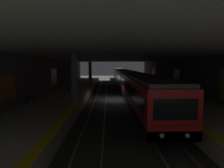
# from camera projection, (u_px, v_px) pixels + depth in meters

# --- Properties ---
(ground_plane) EXTENTS (120.00, 120.00, 0.00)m
(ground_plane) POSITION_uv_depth(u_px,v_px,m) (117.00, 100.00, 25.85)
(ground_plane) COLOR #383A38
(track_left) EXTENTS (60.00, 1.53, 0.16)m
(track_left) POSITION_uv_depth(u_px,v_px,m) (133.00, 99.00, 25.88)
(track_left) COLOR gray
(track_left) RESTS_ON ground
(track_right) EXTENTS (60.00, 1.53, 0.16)m
(track_right) POSITION_uv_depth(u_px,v_px,m) (101.00, 99.00, 25.80)
(track_right) COLOR gray
(track_right) RESTS_ON ground
(platform_left) EXTENTS (60.00, 5.30, 1.06)m
(platform_left) POSITION_uv_depth(u_px,v_px,m) (165.00, 96.00, 25.92)
(platform_left) COLOR beige
(platform_left) RESTS_ON ground
(platform_right) EXTENTS (60.00, 5.30, 1.06)m
(platform_right) POSITION_uv_depth(u_px,v_px,m) (68.00, 96.00, 25.67)
(platform_right) COLOR beige
(platform_right) RESTS_ON ground
(wall_left) EXTENTS (60.00, 0.56, 5.60)m
(wall_left) POSITION_uv_depth(u_px,v_px,m) (187.00, 79.00, 25.77)
(wall_left) COLOR slate
(wall_left) RESTS_ON ground
(wall_right) EXTENTS (60.00, 0.56, 5.60)m
(wall_right) POSITION_uv_depth(u_px,v_px,m) (46.00, 79.00, 25.42)
(wall_right) COLOR slate
(wall_right) RESTS_ON ground
(ceiling_slab) EXTENTS (60.00, 19.40, 0.40)m
(ceiling_slab) POSITION_uv_depth(u_px,v_px,m) (117.00, 56.00, 25.28)
(ceiling_slab) COLOR #ADAAA3
(ceiling_slab) RESTS_ON wall_left
(pillar_near) EXTENTS (0.56, 0.56, 4.55)m
(pillar_near) POSITION_uv_depth(u_px,v_px,m) (75.00, 79.00, 18.22)
(pillar_near) COLOR gray
(pillar_near) RESTS_ON platform_right
(pillar_far) EXTENTS (0.56, 0.56, 4.55)m
(pillar_far) POSITION_uv_depth(u_px,v_px,m) (90.00, 73.00, 33.75)
(pillar_far) COLOR gray
(pillar_far) RESTS_ON platform_right
(metro_train) EXTENTS (60.52, 2.83, 3.49)m
(metro_train) POSITION_uv_depth(u_px,v_px,m) (125.00, 78.00, 39.71)
(metro_train) COLOR red
(metro_train) RESTS_ON track_left
(bench_left_near) EXTENTS (1.70, 0.47, 0.86)m
(bench_left_near) POSITION_uv_depth(u_px,v_px,m) (204.00, 95.00, 19.45)
(bench_left_near) COLOR #262628
(bench_left_near) RESTS_ON platform_left
(bench_left_mid) EXTENTS (1.70, 0.47, 0.86)m
(bench_left_mid) POSITION_uv_depth(u_px,v_px,m) (161.00, 82.00, 35.00)
(bench_left_mid) COLOR #262628
(bench_left_mid) RESTS_ON platform_left
(bench_right_near) EXTENTS (1.70, 0.47, 0.86)m
(bench_right_near) POSITION_uv_depth(u_px,v_px,m) (30.00, 98.00, 17.95)
(bench_right_near) COLOR #262628
(bench_right_near) RESTS_ON platform_right
(bench_right_mid) EXTENTS (1.70, 0.47, 0.86)m
(bench_right_mid) POSITION_uv_depth(u_px,v_px,m) (72.00, 80.00, 39.00)
(bench_right_mid) COLOR #262628
(bench_right_mid) RESTS_ON platform_right
(person_waiting_near) EXTENTS (0.60, 0.22, 1.55)m
(person_waiting_near) POSITION_uv_depth(u_px,v_px,m) (69.00, 83.00, 29.40)
(person_waiting_near) COLOR black
(person_waiting_near) RESTS_ON platform_right
(person_walking_mid) EXTENTS (0.60, 0.23, 1.67)m
(person_walking_mid) POSITION_uv_depth(u_px,v_px,m) (69.00, 86.00, 25.19)
(person_walking_mid) COLOR #373737
(person_walking_mid) RESTS_ON platform_right
(suitcase_rolling) EXTENTS (0.36, 0.28, 0.92)m
(suitcase_rolling) POSITION_uv_depth(u_px,v_px,m) (165.00, 85.00, 31.61)
(suitcase_rolling) COLOR black
(suitcase_rolling) RESTS_ON platform_left
(trash_bin) EXTENTS (0.44, 0.44, 0.85)m
(trash_bin) POSITION_uv_depth(u_px,v_px,m) (192.00, 95.00, 20.62)
(trash_bin) COLOR #595B5E
(trash_bin) RESTS_ON platform_left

